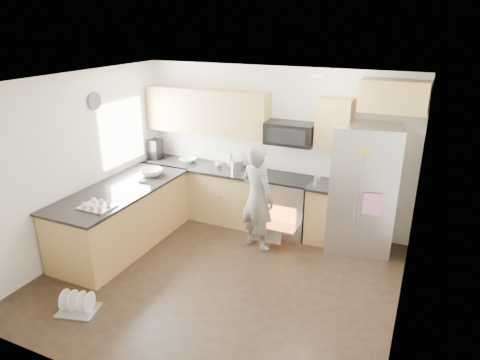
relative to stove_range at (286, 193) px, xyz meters
The scene contains 8 objects.
ground 1.86m from the stove_range, 101.69° to the right, with size 4.50×4.50×0.00m, color black.
room_shell 1.99m from the stove_range, 103.00° to the right, with size 4.54×4.04×2.62m.
back_cabinet_run 0.98m from the stove_range, behind, with size 4.45×0.64×2.50m.
peninsula 2.55m from the stove_range, 145.49° to the right, with size 0.96×2.36×1.03m.
stove_range is the anchor object (origin of this frame).
refrigerator 1.19m from the stove_range, ahead, with size 1.04×0.87×1.90m.
person 0.71m from the stove_range, 108.13° to the right, with size 0.59×0.39×1.61m, color slate.
dish_rack 3.43m from the stove_range, 117.46° to the right, with size 0.52×0.46×0.28m.
Camera 1 is at (2.29, -4.34, 3.26)m, focal length 32.00 mm.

